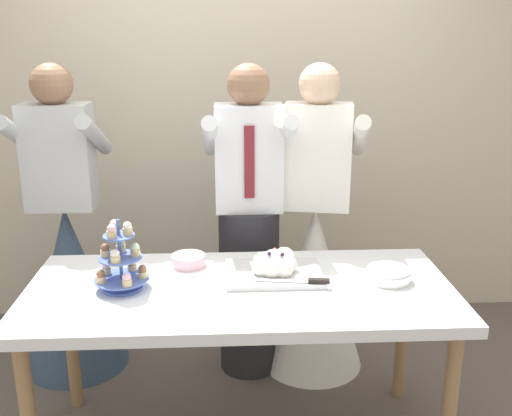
{
  "coord_description": "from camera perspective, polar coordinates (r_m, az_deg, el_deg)",
  "views": [
    {
      "loc": [
        -0.05,
        -2.28,
        1.82
      ],
      "look_at": [
        0.08,
        0.15,
        1.07
      ],
      "focal_mm": 41.36,
      "sensor_mm": 36.0,
      "label": 1
    }
  ],
  "objects": [
    {
      "name": "person_guest",
      "position": [
        3.35,
        -17.57,
        -5.48
      ],
      "size": [
        0.56,
        0.56,
        1.66
      ],
      "color": "#334760",
      "rests_on": "ground_plane"
    },
    {
      "name": "rear_wall",
      "position": [
        3.69,
        -2.19,
        11.26
      ],
      "size": [
        5.2,
        0.1,
        2.9
      ],
      "primitive_type": "cube",
      "color": "beige",
      "rests_on": "ground_plane"
    },
    {
      "name": "person_bride",
      "position": [
        3.22,
        5.64,
        -5.65
      ],
      "size": [
        0.57,
        0.56,
        1.66
      ],
      "color": "white",
      "rests_on": "ground_plane"
    },
    {
      "name": "cupcake_stand",
      "position": [
        2.51,
        -12.96,
        -5.19
      ],
      "size": [
        0.23,
        0.23,
        0.31
      ],
      "color": "#4C66B2",
      "rests_on": "dessert_table"
    },
    {
      "name": "round_cake",
      "position": [
        2.7,
        -6.55,
        -5.25
      ],
      "size": [
        0.24,
        0.24,
        0.06
      ],
      "color": "white",
      "rests_on": "dessert_table"
    },
    {
      "name": "dessert_table",
      "position": [
        2.54,
        -1.55,
        -9.12
      ],
      "size": [
        1.8,
        0.8,
        0.78
      ],
      "color": "silver",
      "rests_on": "ground_plane"
    },
    {
      "name": "person_groom",
      "position": [
        3.11,
        -0.68,
        -3.13
      ],
      "size": [
        0.46,
        0.49,
        1.66
      ],
      "color": "#232328",
      "rests_on": "ground_plane"
    },
    {
      "name": "main_cake_tray",
      "position": [
        2.59,
        1.75,
        -5.71
      ],
      "size": [
        0.43,
        0.31,
        0.13
      ],
      "color": "silver",
      "rests_on": "dessert_table"
    },
    {
      "name": "plate_stack",
      "position": [
        2.61,
        12.76,
        -6.33
      ],
      "size": [
        0.19,
        0.19,
        0.05
      ],
      "color": "white",
      "rests_on": "dessert_table"
    }
  ]
}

